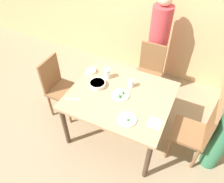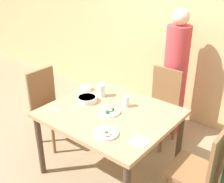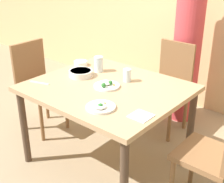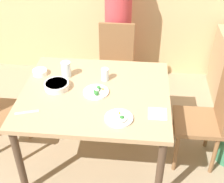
{
  "view_description": "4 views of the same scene",
  "coord_description": "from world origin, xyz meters",
  "px_view_note": "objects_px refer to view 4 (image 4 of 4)",
  "views": [
    {
      "loc": [
        0.72,
        -1.74,
        2.62
      ],
      "look_at": [
        -0.1,
        -0.03,
        0.78
      ],
      "focal_mm": 35.0,
      "sensor_mm": 36.0,
      "label": 1
    },
    {
      "loc": [
        1.53,
        -1.87,
        2.11
      ],
      "look_at": [
        0.0,
        0.03,
        0.96
      ],
      "focal_mm": 45.0,
      "sensor_mm": 36.0,
      "label": 2
    },
    {
      "loc": [
        1.55,
        -1.77,
        1.76
      ],
      "look_at": [
        0.12,
        -0.08,
        0.76
      ],
      "focal_mm": 50.0,
      "sensor_mm": 36.0,
      "label": 3
    },
    {
      "loc": [
        0.34,
        -2.08,
        2.26
      ],
      "look_at": [
        0.14,
        -0.01,
        0.76
      ],
      "focal_mm": 50.0,
      "sensor_mm": 36.0,
      "label": 4
    }
  ],
  "objects_px": {
    "chair_child_spot": "(206,117)",
    "chair_adult_spot": "(115,64)",
    "person_adult": "(118,31)",
    "bowl_curry": "(57,85)",
    "glass_water_tall": "(105,74)",
    "plate_rice_adult": "(119,118)"
  },
  "relations": [
    {
      "from": "chair_child_spot",
      "to": "chair_adult_spot",
      "type": "bearing_deg",
      "value": -133.6
    },
    {
      "from": "chair_adult_spot",
      "to": "person_adult",
      "type": "bearing_deg",
      "value": 90.0
    },
    {
      "from": "bowl_curry",
      "to": "glass_water_tall",
      "type": "bearing_deg",
      "value": 23.16
    },
    {
      "from": "chair_adult_spot",
      "to": "bowl_curry",
      "type": "bearing_deg",
      "value": -116.36
    },
    {
      "from": "bowl_curry",
      "to": "glass_water_tall",
      "type": "relative_size",
      "value": 1.88
    },
    {
      "from": "chair_child_spot",
      "to": "glass_water_tall",
      "type": "relative_size",
      "value": 8.33
    },
    {
      "from": "chair_adult_spot",
      "to": "bowl_curry",
      "type": "distance_m",
      "value": 0.99
    },
    {
      "from": "person_adult",
      "to": "glass_water_tall",
      "type": "bearing_deg",
      "value": -91.78
    },
    {
      "from": "chair_child_spot",
      "to": "bowl_curry",
      "type": "xyz_separation_m",
      "value": [
        -1.29,
        -0.03,
        0.27
      ]
    },
    {
      "from": "chair_adult_spot",
      "to": "glass_water_tall",
      "type": "height_order",
      "value": "chair_adult_spot"
    },
    {
      "from": "chair_child_spot",
      "to": "bowl_curry",
      "type": "distance_m",
      "value": 1.31
    },
    {
      "from": "plate_rice_adult",
      "to": "glass_water_tall",
      "type": "relative_size",
      "value": 1.9
    },
    {
      "from": "chair_child_spot",
      "to": "plate_rice_adult",
      "type": "relative_size",
      "value": 4.38
    },
    {
      "from": "chair_child_spot",
      "to": "plate_rice_adult",
      "type": "xyz_separation_m",
      "value": [
        -0.73,
        -0.38,
        0.26
      ]
    },
    {
      "from": "person_adult",
      "to": "plate_rice_adult",
      "type": "relative_size",
      "value": 7.59
    },
    {
      "from": "person_adult",
      "to": "plate_rice_adult",
      "type": "distance_m",
      "value": 1.53
    },
    {
      "from": "chair_adult_spot",
      "to": "plate_rice_adult",
      "type": "relative_size",
      "value": 4.38
    },
    {
      "from": "chair_adult_spot",
      "to": "glass_water_tall",
      "type": "xyz_separation_m",
      "value": [
        -0.03,
        -0.68,
        0.3
      ]
    },
    {
      "from": "chair_adult_spot",
      "to": "chair_child_spot",
      "type": "distance_m",
      "value": 1.19
    },
    {
      "from": "chair_adult_spot",
      "to": "plate_rice_adult",
      "type": "distance_m",
      "value": 1.24
    },
    {
      "from": "person_adult",
      "to": "plate_rice_adult",
      "type": "height_order",
      "value": "person_adult"
    },
    {
      "from": "person_adult",
      "to": "chair_adult_spot",
      "type": "bearing_deg",
      "value": -90.0
    }
  ]
}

